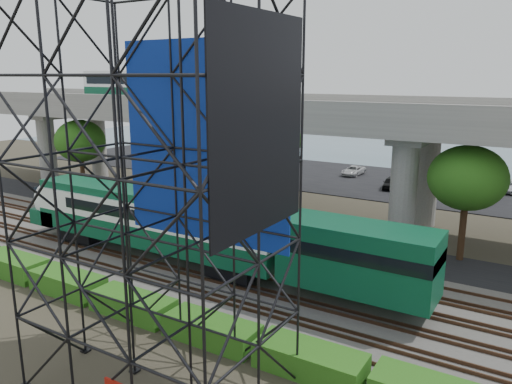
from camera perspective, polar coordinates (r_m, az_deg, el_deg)
The scene contains 13 objects.
ground at distance 30.63m, azimuth -9.44°, elevation -10.01°, with size 140.00×140.00×0.00m, color #474233.
ballast_bed at distance 32.01m, azimuth -7.10°, elevation -8.69°, with size 90.00×12.00×0.20m, color slate.
service_road at distance 38.62m, azimuth 0.75°, elevation -4.79°, with size 90.00×5.00×0.08m, color black.
parking_lot at distance 59.42m, azimuth 12.36°, elevation 1.33°, with size 90.00×18.00×0.08m, color black.
harbor_water at distance 80.25m, azimuth 17.55°, elevation 4.06°, with size 140.00×40.00×0.03m, color #425F6C.
rail_tracks at distance 31.94m, azimuth -7.11°, elevation -8.39°, with size 90.00×9.52×0.16m.
commuter_train at distance 31.84m, azimuth -8.99°, elevation -3.57°, with size 29.30×3.06×4.30m.
overpass at distance 42.33m, azimuth 3.05°, elevation 8.10°, with size 80.00×12.00×12.40m.
scaffold_tower at distance 18.61m, azimuth -11.58°, elevation -1.12°, with size 9.36×6.36×15.00m.
hedge_strip at distance 26.93m, azimuth -13.90°, elevation -12.32°, with size 34.60×1.80×1.20m.
trees at distance 44.45m, azimuth -0.70°, elevation 4.94°, with size 40.94×16.94×7.69m.
suv at distance 48.16m, azimuth -15.28°, elevation -0.68°, with size 2.38×5.16×1.43m, color black.
parked_cars at distance 58.69m, azimuth 12.45°, elevation 1.82°, with size 37.32×9.52×1.31m.
Camera 1 is at (18.64, -21.13, 12.02)m, focal length 35.00 mm.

